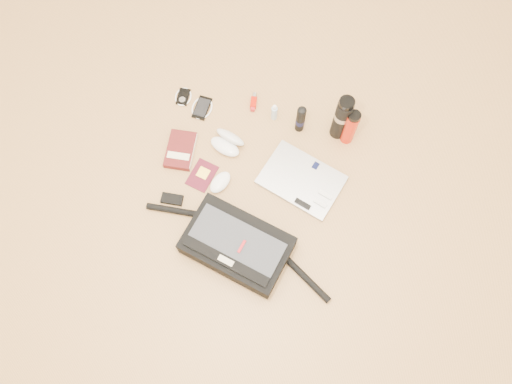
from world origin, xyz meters
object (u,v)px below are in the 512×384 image
(book, at_px, (181,150))
(thermos_black, at_px, (342,118))
(messenger_bag, at_px, (237,245))
(laptop, at_px, (302,180))
(thermos_red, at_px, (350,127))

(book, xyz_separation_m, thermos_black, (0.67, 0.29, 0.12))
(messenger_bag, relative_size, laptop, 2.17)
(messenger_bag, distance_m, thermos_red, 0.73)
(laptop, relative_size, thermos_black, 1.43)
(laptop, height_order, thermos_red, thermos_red)
(messenger_bag, height_order, laptop, messenger_bag)
(messenger_bag, bearing_deg, book, 147.90)
(laptop, relative_size, book, 2.02)
(book, relative_size, thermos_black, 0.71)
(book, bearing_deg, thermos_red, 14.13)
(book, height_order, thermos_black, thermos_black)
(thermos_black, xyz_separation_m, thermos_red, (0.05, -0.02, -0.03))
(messenger_bag, bearing_deg, thermos_black, 78.22)
(book, distance_m, thermos_black, 0.74)
(laptop, bearing_deg, thermos_black, 86.57)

